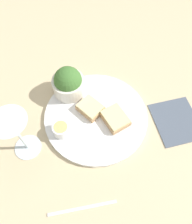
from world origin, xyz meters
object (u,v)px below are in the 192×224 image
cheese_toast_near (115,118)px  wine_glass (15,130)px  sauce_ramekin (61,129)px  cheese_toast_far (90,108)px  napkin (176,121)px  fork (83,208)px  salad_bowl (69,83)px

cheese_toast_near → wine_glass: size_ratio=0.54×
sauce_ramekin → cheese_toast_far: sauce_ramekin is taller
napkin → fork: size_ratio=1.28×
sauce_ramekin → cheese_toast_far: size_ratio=0.64×
cheese_toast_near → fork: bearing=116.1°
cheese_toast_far → fork: cheese_toast_far is taller
salad_bowl → cheese_toast_far: size_ratio=1.34×
salad_bowl → cheese_toast_far: 0.10m
wine_glass → napkin: wine_glass is taller
wine_glass → fork: bearing=-178.3°
fork → cheese_toast_far: bearing=-46.7°
sauce_ramekin → cheese_toast_near: sauce_ramekin is taller
salad_bowl → cheese_toast_far: bearing=178.3°
salad_bowl → cheese_toast_near: 0.18m
sauce_ramekin → cheese_toast_near: size_ratio=0.53×
wine_glass → napkin: (-0.25, -0.38, -0.12)m
sauce_ramekin → napkin: size_ratio=0.25×
napkin → fork: bearing=87.9°
cheese_toast_near → napkin: bearing=-132.3°
napkin → fork: same height
cheese_toast_near → napkin: cheese_toast_near is taller
salad_bowl → fork: (-0.29, 0.21, -0.05)m
cheese_toast_near → fork: cheese_toast_near is taller
sauce_ramekin → fork: bearing=154.5°
salad_bowl → sauce_ramekin: bearing=130.6°
sauce_ramekin → fork: (-0.19, 0.09, -0.03)m
cheese_toast_near → cheese_toast_far: same height
cheese_toast_far → fork: 0.28m
salad_bowl → fork: salad_bowl is taller
salad_bowl → wine_glass: size_ratio=0.61×
cheese_toast_far → sauce_ramekin: bearing=88.9°
cheese_toast_far → napkin: size_ratio=0.39×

